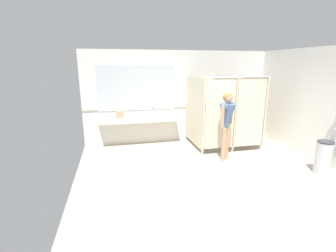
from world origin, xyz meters
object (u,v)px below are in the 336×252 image
object	(u,v)px
handbag	(120,114)
paper_cup	(142,116)
person_standing	(227,118)
soap_dispenser	(153,112)
trash_bin	(323,157)

from	to	relation	value
handbag	paper_cup	distance (m)	0.63
handbag	paper_cup	xyz separation A→B (m)	(0.63, 0.02, -0.06)
person_standing	soap_dispenser	distance (m)	2.39
person_standing	paper_cup	xyz separation A→B (m)	(-1.92, 1.54, -0.16)
handbag	soap_dispenser	xyz separation A→B (m)	(0.99, 0.29, -0.03)
trash_bin	paper_cup	size ratio (longest dim) A/B	7.49
paper_cup	handbag	bearing A→B (deg)	-178.32
paper_cup	soap_dispenser	bearing A→B (deg)	36.53
trash_bin	person_standing	bearing A→B (deg)	145.11
person_standing	paper_cup	size ratio (longest dim) A/B	17.13
person_standing	soap_dispenser	xyz separation A→B (m)	(-1.56, 1.81, -0.13)
person_standing	soap_dispenser	size ratio (longest dim) A/B	8.36
person_standing	handbag	xyz separation A→B (m)	(-2.55, 1.52, -0.10)
trash_bin	paper_cup	xyz separation A→B (m)	(-3.68, 2.77, 0.56)
handbag	paper_cup	size ratio (longest dim) A/B	3.34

